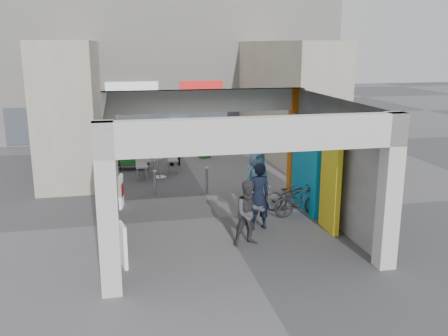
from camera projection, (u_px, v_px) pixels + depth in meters
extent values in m
plane|color=slate|center=(219.00, 217.00, 14.48)|extent=(90.00, 90.00, 0.00)
cube|color=silver|center=(108.00, 211.00, 9.65)|extent=(0.40, 0.40, 3.50)
cube|color=silver|center=(110.00, 149.00, 15.35)|extent=(0.40, 0.40, 3.50)
cube|color=silver|center=(390.00, 192.00, 10.86)|extent=(0.40, 0.40, 3.50)
cube|color=#D0640C|center=(295.00, 141.00, 16.55)|extent=(0.40, 0.40, 3.50)
plane|color=silver|center=(109.00, 173.00, 12.50)|extent=(0.00, 6.40, 6.40)
plane|color=#A0A0A5|center=(333.00, 161.00, 13.70)|extent=(0.00, 6.40, 6.40)
cube|color=#0B8CBB|center=(306.00, 164.00, 14.87)|extent=(0.15, 2.00, 2.80)
cube|color=yellow|center=(331.00, 180.00, 13.16)|extent=(0.15, 1.00, 2.80)
plane|color=#A7A8A3|center=(226.00, 100.00, 12.68)|extent=(6.40, 6.40, 0.00)
cube|color=silver|center=(206.00, 101.00, 15.66)|extent=(6.40, 0.30, 0.70)
cube|color=silver|center=(259.00, 134.00, 9.87)|extent=(6.40, 0.30, 0.70)
cube|color=white|center=(205.00, 102.00, 15.83)|extent=(4.20, 0.05, 0.55)
cube|color=silver|center=(167.00, 61.00, 26.79)|extent=(18.00, 4.00, 8.00)
cube|color=#515966|center=(173.00, 122.00, 25.57)|extent=(16.20, 0.06, 1.80)
cube|color=white|center=(132.00, 87.00, 24.74)|extent=(2.60, 0.06, 0.50)
cube|color=red|center=(201.00, 86.00, 25.45)|extent=(2.20, 0.06, 0.50)
cube|color=#BCB59C|center=(73.00, 105.00, 20.08)|extent=(2.00, 9.00, 5.00)
cube|color=#BCB59C|center=(285.00, 100.00, 21.89)|extent=(2.00, 9.00, 5.00)
cylinder|color=gray|center=(155.00, 183.00, 16.50)|extent=(0.09, 0.09, 0.82)
cylinder|color=gray|center=(207.00, 181.00, 16.67)|extent=(0.09, 0.09, 0.88)
cylinder|color=gray|center=(249.00, 178.00, 17.12)|extent=(0.09, 0.09, 0.81)
cube|color=white|center=(123.00, 245.00, 11.20)|extent=(0.19, 0.55, 1.00)
cube|color=red|center=(125.00, 243.00, 11.19)|extent=(0.12, 0.39, 0.40)
cube|color=white|center=(121.00, 191.00, 15.26)|extent=(0.16, 0.56, 1.00)
cube|color=red|center=(122.00, 190.00, 15.25)|extent=(0.09, 0.39, 0.40)
cylinder|color=#B5B5BA|center=(159.00, 167.00, 18.67)|extent=(0.07, 0.07, 0.80)
cylinder|color=#B5B5BA|center=(160.00, 177.00, 18.77)|extent=(0.49, 0.49, 0.02)
cylinder|color=#B5B5BA|center=(159.00, 157.00, 18.58)|extent=(0.78, 0.78, 0.06)
cube|color=#B5B5BA|center=(142.00, 173.00, 18.37)|extent=(0.42, 0.42, 0.50)
cube|color=#B5B5BA|center=(141.00, 159.00, 18.44)|extent=(0.42, 0.06, 0.50)
cube|color=#B5B5BA|center=(173.00, 167.00, 19.35)|extent=(0.42, 0.42, 0.50)
cube|color=#B5B5BA|center=(172.00, 153.00, 19.42)|extent=(0.42, 0.06, 0.50)
cube|color=#B5B5BA|center=(150.00, 167.00, 19.28)|extent=(0.42, 0.42, 0.50)
cube|color=#B5B5BA|center=(149.00, 154.00, 19.35)|extent=(0.42, 0.06, 0.50)
cube|color=black|center=(134.00, 165.00, 20.00)|extent=(1.25, 0.63, 0.31)
cube|color=#1A5B1A|center=(133.00, 162.00, 19.82)|extent=(1.04, 0.37, 0.19)
cube|color=#1A5B1A|center=(133.00, 156.00, 19.91)|extent=(1.04, 0.37, 0.19)
cube|color=#1A5B1A|center=(133.00, 150.00, 20.01)|extent=(1.04, 0.37, 0.19)
cube|color=#1A5B1A|center=(205.00, 155.00, 21.97)|extent=(0.55, 0.50, 0.28)
cube|color=navy|center=(204.00, 148.00, 21.90)|extent=(0.55, 0.50, 0.28)
cube|color=black|center=(249.00, 219.00, 13.94)|extent=(0.24, 0.32, 0.24)
cube|color=black|center=(251.00, 215.00, 13.78)|extent=(0.19, 0.16, 0.36)
cube|color=silver|center=(251.00, 217.00, 13.70)|extent=(0.15, 0.03, 0.34)
cylinder|color=silver|center=(249.00, 221.00, 13.74)|extent=(0.04, 0.04, 0.28)
cylinder|color=silver|center=(253.00, 221.00, 13.76)|extent=(0.04, 0.04, 0.28)
sphere|color=black|center=(251.00, 207.00, 13.70)|extent=(0.19, 0.19, 0.19)
cube|color=silver|center=(252.00, 209.00, 13.61)|extent=(0.08, 0.12, 0.06)
cone|color=black|center=(249.00, 204.00, 13.71)|extent=(0.07, 0.07, 0.08)
cone|color=black|center=(252.00, 204.00, 13.73)|extent=(0.07, 0.07, 0.08)
imported|color=black|center=(258.00, 196.00, 13.35)|extent=(0.74, 0.55, 1.85)
imported|color=#3B3B3D|center=(249.00, 213.00, 12.32)|extent=(0.87, 0.71, 1.65)
imported|color=#5A8CB0|center=(256.00, 179.00, 15.07)|extent=(1.04, 0.88, 1.82)
imported|color=black|center=(175.00, 143.00, 20.39)|extent=(1.20, 0.70, 1.91)
imported|color=black|center=(292.00, 194.00, 15.06)|extent=(1.81, 0.73, 0.93)
imported|color=black|center=(299.00, 201.00, 14.46)|extent=(1.60, 0.60, 0.94)
imported|color=silver|center=(190.00, 131.00, 24.95)|extent=(3.71, 1.59, 1.25)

